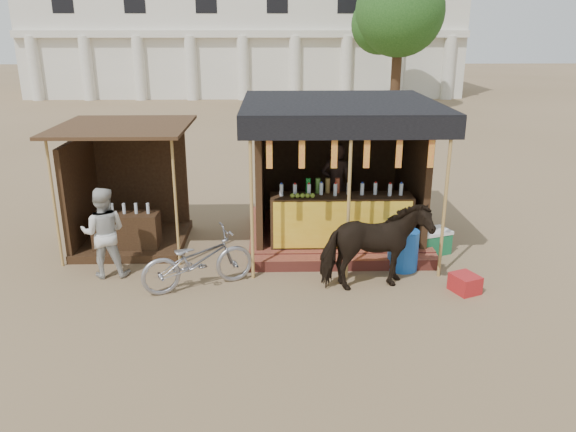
{
  "coord_description": "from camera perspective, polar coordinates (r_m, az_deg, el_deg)",
  "views": [
    {
      "loc": [
        -0.21,
        -7.24,
        4.09
      ],
      "look_at": [
        0.0,
        1.6,
        1.1
      ],
      "focal_mm": 35.0,
      "sensor_mm": 36.0,
      "label": 1
    }
  ],
  "objects": [
    {
      "name": "tree",
      "position": [
        30.0,
        10.82,
        19.41
      ],
      "size": [
        4.5,
        4.4,
        7.0
      ],
      "color": "#382314",
      "rests_on": "ground"
    },
    {
      "name": "blue_barrel",
      "position": [
        10.11,
        11.6,
        -3.38
      ],
      "size": [
        0.61,
        0.61,
        0.72
      ],
      "primitive_type": "cylinder",
      "rotation": [
        0.0,
        0.0,
        -0.16
      ],
      "color": "blue",
      "rests_on": "ground"
    },
    {
      "name": "bystander",
      "position": [
        9.99,
        -18.21,
        -1.61
      ],
      "size": [
        0.81,
        0.65,
        1.57
      ],
      "primitive_type": "imported",
      "rotation": [
        0.0,
        0.0,
        3.22
      ],
      "color": "beige",
      "rests_on": "ground"
    },
    {
      "name": "ground",
      "position": [
        8.32,
        0.27,
        -10.77
      ],
      "size": [
        120.0,
        120.0,
        0.0
      ],
      "primitive_type": "plane",
      "color": "#846B4C",
      "rests_on": "ground"
    },
    {
      "name": "main_stall",
      "position": [
        11.1,
        4.96,
        2.59
      ],
      "size": [
        3.6,
        3.61,
        2.78
      ],
      "color": "brown",
      "rests_on": "ground"
    },
    {
      "name": "background_building",
      "position": [
        37.22,
        -4.36,
        18.47
      ],
      "size": [
        26.0,
        7.45,
        8.18
      ],
      "color": "silver",
      "rests_on": "ground"
    },
    {
      "name": "secondary_stall",
      "position": [
        11.35,
        -16.41,
        1.33
      ],
      "size": [
        2.4,
        2.4,
        2.38
      ],
      "color": "#3B2715",
      "rests_on": "ground"
    },
    {
      "name": "cooler",
      "position": [
        10.97,
        14.41,
        -2.51
      ],
      "size": [
        0.75,
        0.64,
        0.46
      ],
      "color": "#17693B",
      "rests_on": "ground"
    },
    {
      "name": "cow",
      "position": [
        9.13,
        8.82,
        -3.14
      ],
      "size": [
        1.86,
        1.15,
        1.46
      ],
      "primitive_type": "imported",
      "rotation": [
        0.0,
        0.0,
        1.8
      ],
      "color": "black",
      "rests_on": "ground"
    },
    {
      "name": "motorbike",
      "position": [
        9.27,
        -9.15,
        -4.42
      ],
      "size": [
        1.97,
        1.34,
        0.98
      ],
      "primitive_type": "imported",
      "rotation": [
        0.0,
        0.0,
        1.98
      ],
      "color": "#94939B",
      "rests_on": "ground"
    },
    {
      "name": "red_crate",
      "position": [
        9.58,
        17.53,
        -6.54
      ],
      "size": [
        0.51,
        0.54,
        0.29
      ],
      "primitive_type": "cube",
      "rotation": [
        0.0,
        0.0,
        0.4
      ],
      "color": "#A71B1D",
      "rests_on": "ground"
    }
  ]
}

